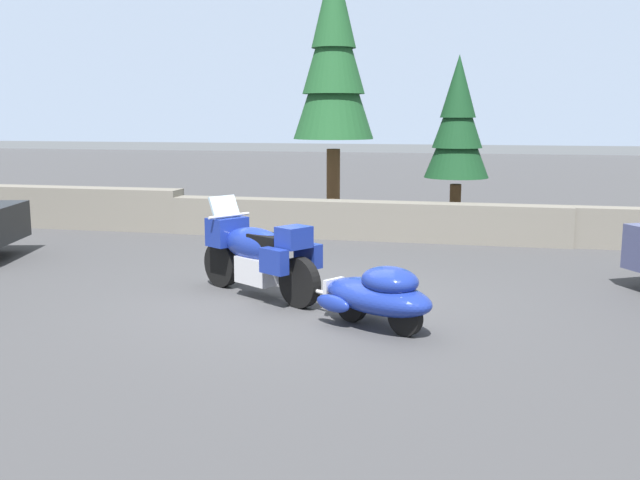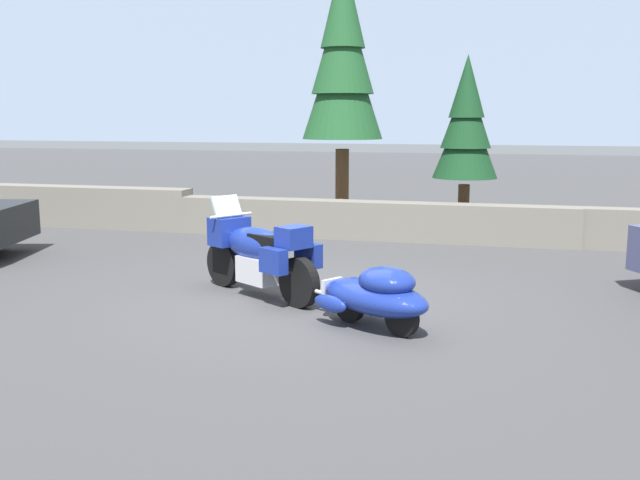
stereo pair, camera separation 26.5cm
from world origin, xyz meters
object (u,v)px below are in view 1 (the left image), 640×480
Objects in this scene: pine_tree_tall at (334,57)px; pine_tree_secondary at (458,124)px; car_shaped_trailer at (378,294)px; touring_motorcycle at (258,252)px.

pine_tree_tall reaches higher than pine_tree_secondary.
pine_tree_tall is at bearing 105.44° from car_shaped_trailer.
touring_motorcycle reaches higher than car_shaped_trailer.
pine_tree_secondary is (2.76, -0.86, -1.43)m from pine_tree_tall.
pine_tree_secondary is (2.40, 5.92, 1.68)m from touring_motorcycle.
pine_tree_tall is (-2.19, 7.94, 3.32)m from car_shaped_trailer.
touring_motorcycle is at bearing -112.04° from pine_tree_secondary.
car_shaped_trailer is at bearing -32.44° from touring_motorcycle.
pine_tree_tall is at bearing 162.79° from pine_tree_secondary.
car_shaped_trailer is (1.83, -1.16, -0.21)m from touring_motorcycle.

